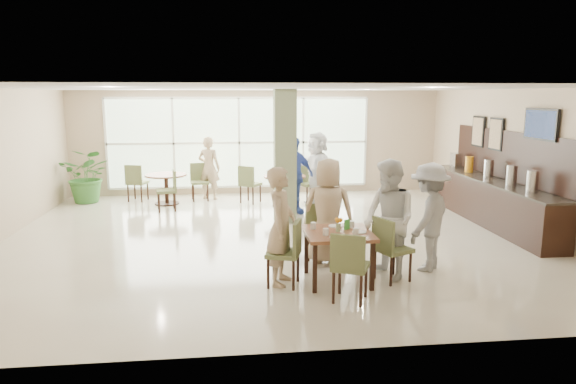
{
  "coord_description": "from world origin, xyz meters",
  "views": [
    {
      "loc": [
        -0.72,
        -9.49,
        2.69
      ],
      "look_at": [
        0.2,
        -1.2,
        1.1
      ],
      "focal_mm": 32.0,
      "sensor_mm": 36.0,
      "label": 1
    }
  ],
  "objects": [
    {
      "name": "ground",
      "position": [
        0.0,
        0.0,
        0.0
      ],
      "size": [
        10.0,
        10.0,
        0.0
      ],
      "primitive_type": "plane",
      "color": "beige",
      "rests_on": "ground"
    },
    {
      "name": "room_shell",
      "position": [
        0.0,
        0.0,
        1.7
      ],
      "size": [
        10.0,
        10.0,
        10.0
      ],
      "color": "white",
      "rests_on": "ground"
    },
    {
      "name": "window_bank",
      "position": [
        -0.5,
        4.46,
        1.4
      ],
      "size": [
        7.0,
        0.04,
        7.0
      ],
      "color": "silver",
      "rests_on": "ground"
    },
    {
      "name": "column",
      "position": [
        0.4,
        1.2,
        1.4
      ],
      "size": [
        0.45,
        0.45,
        2.8
      ],
      "primitive_type": "cube",
      "color": "#647450",
      "rests_on": "ground"
    },
    {
      "name": "main_table",
      "position": [
        0.78,
        -2.48,
        0.66
      ],
      "size": [
        0.96,
        0.96,
        0.75
      ],
      "color": "brown",
      "rests_on": "ground"
    },
    {
      "name": "round_table_left",
      "position": [
        -2.34,
        3.29,
        0.56
      ],
      "size": [
        1.02,
        1.02,
        0.75
      ],
      "color": "brown",
      "rests_on": "ground"
    },
    {
      "name": "round_table_right",
      "position": [
        0.56,
        2.74,
        0.56
      ],
      "size": [
        1.03,
        1.03,
        0.75
      ],
      "color": "brown",
      "rests_on": "ground"
    },
    {
      "name": "chairs_main_table",
      "position": [
        0.77,
        -2.48,
        0.47
      ],
      "size": [
        2.19,
        2.09,
        0.95
      ],
      "color": "#535F34",
      "rests_on": "ground"
    },
    {
      "name": "chairs_table_left",
      "position": [
        -2.31,
        3.32,
        0.47
      ],
      "size": [
        2.12,
        1.78,
        0.95
      ],
      "color": "#535F34",
      "rests_on": "ground"
    },
    {
      "name": "chairs_table_right",
      "position": [
        0.47,
        2.75,
        0.47
      ],
      "size": [
        2.08,
        1.91,
        0.95
      ],
      "color": "#535F34",
      "rests_on": "ground"
    },
    {
      "name": "tabletop_clutter",
      "position": [
        0.8,
        -2.49,
        0.81
      ],
      "size": [
        0.76,
        0.8,
        0.21
      ],
      "color": "white",
      "rests_on": "main_table"
    },
    {
      "name": "buffet_counter",
      "position": [
        4.7,
        0.51,
        0.55
      ],
      "size": [
        0.64,
        4.7,
        1.95
      ],
      "color": "black",
      "rests_on": "ground"
    },
    {
      "name": "wall_tv",
      "position": [
        4.94,
        -0.6,
        2.15
      ],
      "size": [
        0.06,
        1.0,
        0.58
      ],
      "color": "black",
      "rests_on": "ground"
    },
    {
      "name": "framed_art_a",
      "position": [
        4.95,
        1.0,
        1.85
      ],
      "size": [
        0.05,
        0.55,
        0.7
      ],
      "color": "black",
      "rests_on": "ground"
    },
    {
      "name": "framed_art_b",
      "position": [
        4.95,
        1.8,
        1.85
      ],
      "size": [
        0.05,
        0.55,
        0.7
      ],
      "color": "black",
      "rests_on": "ground"
    },
    {
      "name": "potted_plant",
      "position": [
        -4.32,
        3.71,
        0.68
      ],
      "size": [
        1.42,
        1.42,
        1.36
      ],
      "primitive_type": "imported",
      "rotation": [
        0.0,
        0.0,
        -0.18
      ],
      "color": "#35712D",
      "rests_on": "ground"
    },
    {
      "name": "teen_left",
      "position": [
        -0.04,
        -2.47,
        0.85
      ],
      "size": [
        0.58,
        0.71,
        1.7
      ],
      "primitive_type": "imported",
      "rotation": [
        0.0,
        0.0,
        1.26
      ],
      "color": "tan",
      "rests_on": "ground"
    },
    {
      "name": "teen_far",
      "position": [
        0.8,
        -1.62,
        0.85
      ],
      "size": [
        0.93,
        0.69,
        1.71
      ],
      "primitive_type": "imported",
      "rotation": [
        0.0,
        0.0,
        2.83
      ],
      "color": "tan",
      "rests_on": "ground"
    },
    {
      "name": "teen_right",
      "position": [
        1.56,
        -2.41,
        0.89
      ],
      "size": [
        0.92,
        1.03,
        1.77
      ],
      "primitive_type": "imported",
      "rotation": [
        0.0,
        0.0,
        -1.24
      ],
      "color": "white",
      "rests_on": "ground"
    },
    {
      "name": "teen_standing",
      "position": [
        2.28,
        -2.11,
        0.84
      ],
      "size": [
        1.18,
        1.22,
        1.67
      ],
      "primitive_type": "imported",
      "rotation": [
        0.0,
        0.0,
        -2.29
      ],
      "color": "#9B9B9D",
      "rests_on": "ground"
    },
    {
      "name": "adult_a",
      "position": [
        0.66,
        1.92,
        0.88
      ],
      "size": [
        1.17,
        0.91,
        1.76
      ],
      "primitive_type": "imported",
      "rotation": [
        0.0,
        0.0,
        0.36
      ],
      "color": "#3A55AE",
      "rests_on": "ground"
    },
    {
      "name": "adult_b",
      "position": [
        1.35,
        2.77,
        0.9
      ],
      "size": [
        1.32,
        1.82,
        1.81
      ],
      "primitive_type": "imported",
      "rotation": [
        0.0,
        0.0,
        -1.17
      ],
      "color": "white",
      "rests_on": "ground"
    },
    {
      "name": "adult_standing",
      "position": [
        -1.3,
        3.78,
        0.82
      ],
      "size": [
        0.7,
        0.59,
        1.64
      ],
      "primitive_type": "imported",
      "rotation": [
        0.0,
        0.0,
        2.75
      ],
      "color": "tan",
      "rests_on": "ground"
    }
  ]
}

